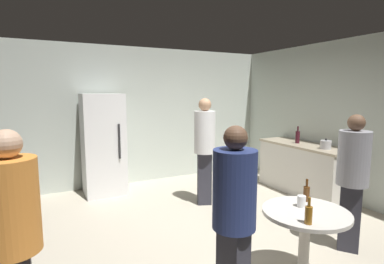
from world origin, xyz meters
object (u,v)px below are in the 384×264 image
at_px(plastic_cup_white, 301,201).
at_px(person_in_gray_shirt, 353,173).
at_px(kettle, 326,145).
at_px(person_in_navy_shirt, 234,210).
at_px(person_in_white_shirt, 205,143).
at_px(refrigerator, 103,144).
at_px(beer_bottle_brown, 306,193).
at_px(wine_bottle_on_counter, 298,137).
at_px(foreground_table, 305,221).
at_px(beer_bottle_amber, 309,214).
at_px(person_in_orange_shirt, 13,230).

xyz_separation_m(plastic_cup_white, person_in_gray_shirt, (0.93, 0.13, 0.14)).
distance_m(kettle, person_in_navy_shirt, 3.23).
xyz_separation_m(kettle, person_in_gray_shirt, (-1.04, -1.21, -0.05)).
bearing_deg(person_in_white_shirt, kettle, 87.08).
xyz_separation_m(refrigerator, person_in_white_shirt, (1.36, -1.27, 0.12)).
distance_m(kettle, beer_bottle_brown, 2.21).
height_order(wine_bottle_on_counter, person_in_white_shirt, person_in_white_shirt).
bearing_deg(wine_bottle_on_counter, person_in_gray_shirt, -119.66).
bearing_deg(person_in_gray_shirt, foreground_table, -24.51).
bearing_deg(person_in_gray_shirt, person_in_navy_shirt, -28.40).
height_order(person_in_white_shirt, person_in_navy_shirt, person_in_white_shirt).
bearing_deg(wine_bottle_on_counter, person_in_white_shirt, 173.97).
xyz_separation_m(beer_bottle_amber, person_in_white_shirt, (0.38, 2.46, 0.20)).
bearing_deg(person_in_orange_shirt, person_in_gray_shirt, -1.86).
bearing_deg(wine_bottle_on_counter, person_in_orange_shirt, -157.87).
bearing_deg(beer_bottle_brown, foreground_table, -137.64).
relative_size(plastic_cup_white, person_in_navy_shirt, 0.07).
relative_size(person_in_gray_shirt, person_in_navy_shirt, 1.00).
distance_m(beer_bottle_amber, person_in_white_shirt, 2.50).
relative_size(wine_bottle_on_counter, person_in_gray_shirt, 0.20).
bearing_deg(wine_bottle_on_counter, foreground_table, -134.32).
relative_size(refrigerator, beer_bottle_brown, 7.83).
distance_m(refrigerator, foreground_table, 3.73).
height_order(person_in_orange_shirt, person_in_gray_shirt, person_in_orange_shirt).
distance_m(kettle, person_in_gray_shirt, 1.60).
bearing_deg(person_in_white_shirt, beer_bottle_brown, 21.70).
xyz_separation_m(beer_bottle_brown, person_in_orange_shirt, (-2.56, 0.10, 0.12)).
relative_size(wine_bottle_on_counter, plastic_cup_white, 2.82).
distance_m(foreground_table, person_in_navy_shirt, 0.91).
bearing_deg(kettle, person_in_white_shirt, 155.92).
relative_size(kettle, person_in_gray_shirt, 0.15).
bearing_deg(person_in_navy_shirt, foreground_table, -8.43).
relative_size(beer_bottle_amber, person_in_white_shirt, 0.13).
height_order(foreground_table, plastic_cup_white, plastic_cup_white).
height_order(kettle, wine_bottle_on_counter, wine_bottle_on_counter).
xyz_separation_m(kettle, beer_bottle_brown, (-1.81, -1.26, -0.15)).
xyz_separation_m(person_in_orange_shirt, person_in_gray_shirt, (3.33, -0.06, -0.01)).
height_order(refrigerator, wine_bottle_on_counter, refrigerator).
distance_m(foreground_table, beer_bottle_amber, 0.35).
xyz_separation_m(kettle, wine_bottle_on_counter, (0.01, 0.62, 0.05)).
height_order(foreground_table, beer_bottle_amber, beer_bottle_amber).
height_order(foreground_table, person_in_white_shirt, person_in_white_shirt).
bearing_deg(plastic_cup_white, beer_bottle_amber, -128.44).
relative_size(beer_bottle_brown, person_in_navy_shirt, 0.14).
height_order(beer_bottle_brown, person_in_orange_shirt, person_in_orange_shirt).
bearing_deg(beer_bottle_brown, kettle, 34.85).
bearing_deg(person_in_orange_shirt, beer_bottle_brown, -3.16).
bearing_deg(plastic_cup_white, person_in_gray_shirt, 8.17).
xyz_separation_m(kettle, person_in_orange_shirt, (-4.36, -1.16, -0.03)).
bearing_deg(person_in_white_shirt, refrigerator, -111.95).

